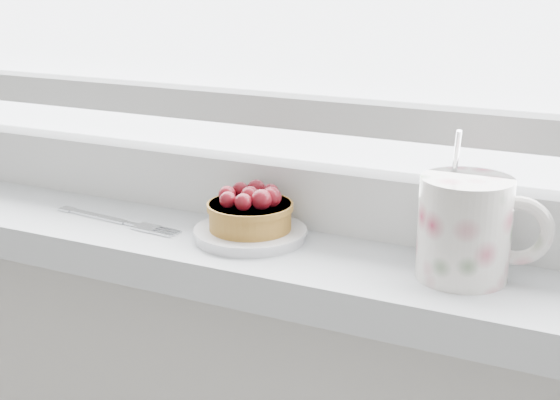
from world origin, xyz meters
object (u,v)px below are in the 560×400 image
Objects in this scene: saucer at (250,234)px; raspberry_tart at (251,210)px; floral_mug at (468,226)px; fork at (115,220)px.

saucer is 1.32× the size of raspberry_tart.
raspberry_tart is 0.66× the size of floral_mug.
saucer is 0.87× the size of floral_mug.
fork is at bearing -178.06° from floral_mug.
saucer is 0.69× the size of fork.
raspberry_tart is (0.00, 0.00, 0.03)m from saucer.
floral_mug is (0.24, -0.00, 0.05)m from saucer.
fork is at bearing -173.95° from raspberry_tart.
raspberry_tart is 0.52× the size of fork.
floral_mug reaches higher than saucer.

